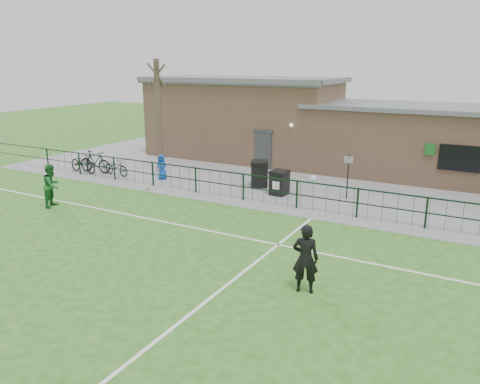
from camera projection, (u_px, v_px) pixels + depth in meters
The scene contains 18 objects.
ground at pixel (153, 279), 13.02m from camera, with size 90.00×90.00×0.00m, color #285D1B.
paving_strip at pixel (319, 178), 24.39m from camera, with size 34.00×13.00×0.02m, color gray.
pitch_line_touch at pixel (272, 206), 19.59m from camera, with size 28.00×0.10×0.01m, color white.
pitch_line_mid at pixel (226, 234), 16.39m from camera, with size 28.00×0.10×0.01m, color white.
pitch_line_perp at pixel (214, 295), 12.08m from camera, with size 0.10×16.00×0.01m, color white.
perimeter_fence at pixel (275, 191), 19.60m from camera, with size 28.00×0.10×1.20m, color black.
bare_tree at pixel (159, 117), 24.80m from camera, with size 0.30×0.30×6.00m, color #47382B.
wheelie_bin_left at pixel (260, 175), 22.53m from camera, with size 0.77×0.87×1.16m, color black.
wheelie_bin_right at pixel (279, 184), 21.13m from camera, with size 0.68×0.77×1.03m, color black.
sign_post at pixel (348, 177), 20.33m from camera, with size 0.06×0.06×2.00m, color black.
bicycle_a at pixel (83, 163), 25.40m from camera, with size 0.70×2.02×1.06m, color black.
bicycle_b at pixel (95, 162), 25.33m from camera, with size 0.56×2.00×1.20m, color black.
bicycle_c at pixel (116, 167), 24.78m from camera, with size 0.60×1.73×0.91m, color black.
spectator_child at pixel (162, 167), 23.88m from camera, with size 0.63×0.41×1.28m, color #1247AF.
goalkeeper_kick at pixel (306, 257), 12.12m from camera, with size 1.57×3.72×2.33m.
outfield_player at pixel (52, 185), 19.38m from camera, with size 0.87×0.68×1.79m, color #1B6127.
ball_ground at pixel (147, 187), 22.10m from camera, with size 0.23×0.23×0.23m, color silver.
clubhouse at pixel (324, 128), 26.73m from camera, with size 24.25×5.40×4.96m.
Camera 1 is at (7.90, -9.22, 5.82)m, focal length 35.00 mm.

